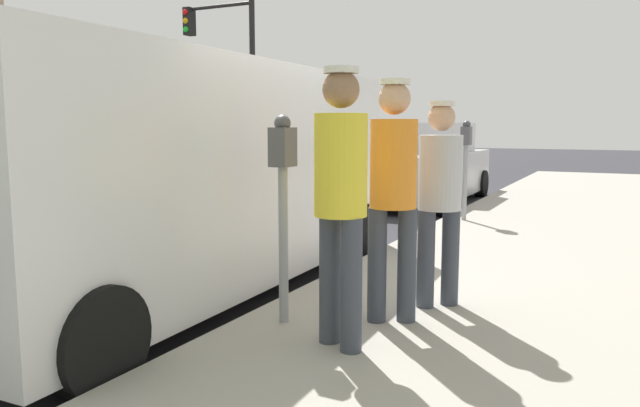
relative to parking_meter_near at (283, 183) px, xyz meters
The scene contains 10 objects.
ground_plane 1.93m from the parking_meter_near, 152.09° to the left, with size 80.00×80.00×0.00m, color #2D2D33.
sidewalk_slab 2.52m from the parking_meter_near, 18.40° to the left, with size 5.00×32.00×0.15m, color #9E998E.
parking_meter_near is the anchor object (origin of this frame).
parking_meter_far 5.50m from the parking_meter_near, 90.00° to the left, with size 0.14×0.18×1.52m.
pedestrian_in_gray 1.28m from the parking_meter_near, 45.13° to the left, with size 0.34×0.34×1.63m.
pedestrian_in_orange 0.80m from the parking_meter_near, 27.49° to the left, with size 0.34×0.34×1.77m.
pedestrian_in_yellow 0.65m from the parking_meter_near, 25.47° to the right, with size 0.34×0.34×1.80m.
parked_van 1.65m from the parking_meter_near, 155.03° to the left, with size 2.25×5.25×2.15m.
parked_sedan_ahead 8.58m from the parking_meter_near, 100.59° to the left, with size 1.95×4.40×1.65m.
traffic_light_corner 13.94m from the parking_meter_near, 126.95° to the left, with size 2.48×0.42×5.20m.
Camera 1 is at (3.56, -4.49, 1.59)m, focal length 34.14 mm.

